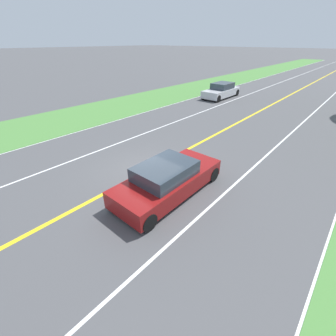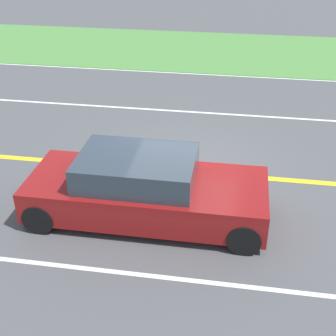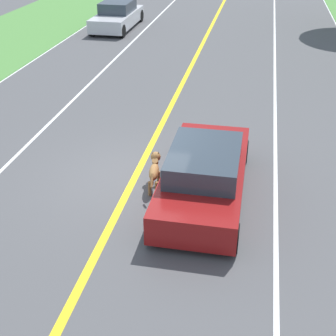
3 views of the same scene
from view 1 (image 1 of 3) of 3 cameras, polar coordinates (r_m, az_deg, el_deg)
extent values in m
plane|color=#4C4C4F|center=(10.17, -5.68, -0.92)|extent=(400.00, 400.00, 0.00)
cube|color=yellow|center=(10.17, -5.68, -0.90)|extent=(0.18, 160.00, 0.01)
cube|color=white|center=(7.84, 34.88, -18.19)|extent=(0.14, 160.00, 0.01)
cube|color=white|center=(15.60, -23.96, 7.84)|extent=(0.14, 160.00, 0.01)
cube|color=white|center=(8.38, 11.34, -8.95)|extent=(0.10, 160.00, 0.01)
cube|color=white|center=(12.69, -16.72, 4.45)|extent=(0.10, 160.00, 0.01)
cube|color=#4C843D|center=(18.25, -28.32, 9.84)|extent=(6.00, 160.00, 0.03)
cube|color=maroon|center=(8.51, 0.14, -3.56)|extent=(1.80, 4.55, 0.65)
cube|color=#2D3842|center=(8.09, -0.70, -0.67)|extent=(1.55, 2.19, 0.50)
cylinder|color=black|center=(9.54, 11.33, -1.52)|extent=(0.22, 0.61, 0.61)
cylinder|color=black|center=(7.11, -5.04, -13.50)|extent=(0.22, 0.61, 0.61)
cylinder|color=black|center=(10.30, 3.61, 1.55)|extent=(0.22, 0.61, 0.61)
cylinder|color=black|center=(8.11, -13.18, -8.00)|extent=(0.22, 0.61, 0.61)
ellipsoid|color=olive|center=(9.24, -5.41, -0.69)|extent=(0.31, 0.74, 0.27)
cylinder|color=olive|center=(9.53, -4.00, -1.85)|extent=(0.08, 0.08, 0.37)
cylinder|color=olive|center=(9.20, -5.91, -3.20)|extent=(0.08, 0.08, 0.37)
cylinder|color=olive|center=(9.61, -4.75, -1.57)|extent=(0.08, 0.08, 0.37)
cylinder|color=olive|center=(9.29, -6.68, -2.89)|extent=(0.08, 0.08, 0.37)
cylinder|color=olive|center=(9.39, -4.27, 0.66)|extent=(0.17, 0.21, 0.19)
sphere|color=olive|center=(9.44, -3.82, 1.33)|extent=(0.27, 0.27, 0.24)
ellipsoid|color=#331E14|center=(9.57, -3.20, 1.63)|extent=(0.12, 0.13, 0.09)
cone|color=brown|center=(9.35, -3.56, 1.69)|extent=(0.09, 0.09, 0.11)
cone|color=brown|center=(9.43, -4.20, 1.90)|extent=(0.09, 0.09, 0.11)
cylinder|color=olive|center=(8.92, -7.33, -1.73)|extent=(0.09, 0.27, 0.27)
cube|color=silver|center=(24.74, 13.29, 18.19)|extent=(1.83, 4.71, 0.67)
cube|color=#2D3842|center=(24.79, 13.69, 19.64)|extent=(1.57, 2.26, 0.57)
cylinder|color=black|center=(23.55, 8.99, 17.57)|extent=(0.22, 0.65, 0.65)
cylinder|color=black|center=(26.83, 13.77, 18.58)|extent=(0.22, 0.65, 0.65)
cylinder|color=black|center=(22.73, 12.61, 16.80)|extent=(0.22, 0.65, 0.65)
cylinder|color=black|center=(26.11, 17.07, 17.87)|extent=(0.22, 0.65, 0.65)
camera|label=2|loc=(7.49, 66.72, 15.01)|focal=50.00mm
camera|label=3|loc=(5.49, -99.62, 5.23)|focal=50.00mm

